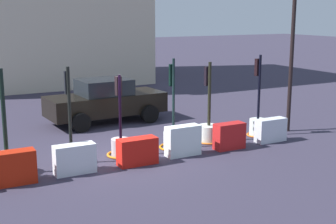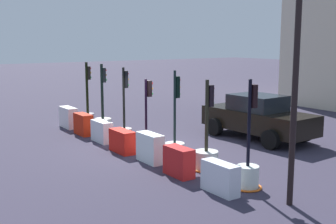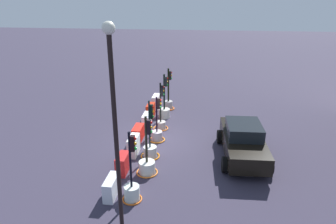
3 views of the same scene
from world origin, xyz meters
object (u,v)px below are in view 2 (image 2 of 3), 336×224
at_px(construction_barrier_3, 122,141).
at_px(traffic_light_2, 124,129).
at_px(construction_barrier_1, 83,124).
at_px(construction_barrier_4, 150,148).
at_px(traffic_light_1, 103,120).
at_px(construction_barrier_6, 220,178).
at_px(street_lamp_post, 298,28).
at_px(traffic_light_4, 175,147).
at_px(traffic_light_6, 248,169).
at_px(traffic_light_5, 206,155).
at_px(construction_barrier_2, 102,131).
at_px(traffic_light_3, 146,136).
at_px(traffic_light_0, 88,115).
at_px(construction_barrier_5, 179,162).
at_px(construction_barrier_0, 68,117).
at_px(car_black_sedan, 258,117).

bearing_deg(construction_barrier_3, traffic_light_2, 149.20).
bearing_deg(construction_barrier_1, construction_barrier_4, 1.29).
distance_m(traffic_light_1, construction_barrier_4, 5.04).
bearing_deg(traffic_light_2, construction_barrier_1, -151.61).
relative_size(construction_barrier_6, street_lamp_post, 0.16).
relative_size(traffic_light_4, construction_barrier_4, 2.68).
bearing_deg(traffic_light_6, construction_barrier_4, -166.97).
distance_m(traffic_light_5, construction_barrier_2, 5.04).
bearing_deg(construction_barrier_4, traffic_light_3, 152.10).
height_order(traffic_light_0, traffic_light_1, traffic_light_0).
relative_size(traffic_light_1, traffic_light_6, 1.00).
height_order(construction_barrier_2, construction_barrier_5, construction_barrier_5).
bearing_deg(traffic_light_3, traffic_light_0, -179.36).
height_order(traffic_light_4, construction_barrier_0, traffic_light_4).
distance_m(traffic_light_2, construction_barrier_4, 3.31).
bearing_deg(traffic_light_4, traffic_light_6, -0.74).
distance_m(construction_barrier_3, street_lamp_post, 7.47).
bearing_deg(traffic_light_3, traffic_light_6, -0.81).
height_order(construction_barrier_0, construction_barrier_2, construction_barrier_0).
relative_size(traffic_light_3, traffic_light_5, 0.92).
distance_m(traffic_light_0, traffic_light_5, 8.15).
bearing_deg(construction_barrier_1, traffic_light_1, 92.17).
relative_size(construction_barrier_1, street_lamp_post, 0.16).
xyz_separation_m(construction_barrier_0, street_lamp_post, (11.56, 0.85, 3.60)).
xyz_separation_m(traffic_light_6, car_black_sedan, (-3.96, 4.42, 0.34)).
distance_m(traffic_light_0, construction_barrier_3, 5.11).
xyz_separation_m(traffic_light_1, construction_barrier_6, (8.33, -0.81, -0.11)).
xyz_separation_m(traffic_light_0, traffic_light_4, (6.72, 0.03, -0.09)).
xyz_separation_m(construction_barrier_3, construction_barrier_4, (1.57, 0.14, 0.07)).
bearing_deg(traffic_light_0, construction_barrier_3, -10.89).
distance_m(traffic_light_2, traffic_light_5, 4.77).
bearing_deg(traffic_light_0, construction_barrier_1, -29.56).
relative_size(traffic_light_6, construction_barrier_2, 2.56).
relative_size(traffic_light_0, car_black_sedan, 0.61).
bearing_deg(car_black_sedan, traffic_light_0, -144.22).
xyz_separation_m(traffic_light_3, construction_barrier_3, (0.09, -1.02, -0.03)).
xyz_separation_m(traffic_light_2, car_black_sedan, (2.72, 4.39, 0.42)).
relative_size(traffic_light_0, construction_barrier_5, 2.87).
height_order(traffic_light_0, construction_barrier_0, traffic_light_0).
relative_size(traffic_light_1, construction_barrier_4, 2.66).
bearing_deg(construction_barrier_3, traffic_light_1, 164.85).
xyz_separation_m(construction_barrier_6, street_lamp_post, (1.51, 0.83, 3.66)).
bearing_deg(construction_barrier_4, construction_barrier_3, -174.82).
xyz_separation_m(traffic_light_5, construction_barrier_1, (-6.51, -1.10, 0.00)).
distance_m(construction_barrier_1, street_lamp_post, 10.50).
distance_m(traffic_light_2, traffic_light_3, 1.54).
relative_size(traffic_light_3, construction_barrier_4, 2.30).
height_order(traffic_light_3, traffic_light_4, traffic_light_4).
height_order(traffic_light_1, construction_barrier_4, traffic_light_1).
bearing_deg(traffic_light_6, traffic_light_4, 179.26).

